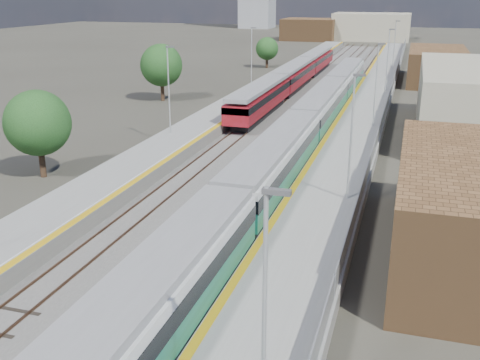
% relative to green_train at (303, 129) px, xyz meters
% --- Properties ---
extents(ground, '(320.00, 320.00, 0.00)m').
position_rel_green_train_xyz_m(ground, '(-1.50, 15.84, -2.17)').
color(ground, '#47443A').
rests_on(ground, ground).
extents(ballast_bed, '(10.50, 155.00, 0.06)m').
position_rel_green_train_xyz_m(ballast_bed, '(-3.75, 18.34, -2.14)').
color(ballast_bed, '#565451').
rests_on(ballast_bed, ground).
extents(tracks, '(8.96, 160.00, 0.17)m').
position_rel_green_train_xyz_m(tracks, '(-3.15, 20.02, -2.06)').
color(tracks, '#4C3323').
rests_on(tracks, ground).
extents(platform_right, '(4.70, 155.00, 8.52)m').
position_rel_green_train_xyz_m(platform_right, '(3.78, 18.34, -1.63)').
color(platform_right, slate).
rests_on(platform_right, ground).
extents(platform_left, '(4.30, 155.00, 8.52)m').
position_rel_green_train_xyz_m(platform_left, '(-10.55, 18.33, -1.65)').
color(platform_left, slate).
rests_on(platform_left, ground).
extents(green_train, '(2.80, 77.89, 3.08)m').
position_rel_green_train_xyz_m(green_train, '(0.00, 0.00, 0.00)').
color(green_train, black).
rests_on(green_train, ground).
extents(red_train, '(2.66, 54.06, 3.36)m').
position_rel_green_train_xyz_m(red_train, '(-7.00, 30.83, -0.18)').
color(red_train, black).
rests_on(red_train, ground).
extents(tree_a, '(4.69, 4.69, 6.35)m').
position_rel_green_train_xyz_m(tree_a, '(-16.89, -11.33, 1.83)').
color(tree_a, '#382619').
rests_on(tree_a, ground).
extents(tree_b, '(5.07, 5.07, 6.88)m').
position_rel_green_train_xyz_m(tree_b, '(-20.85, 18.32, 2.16)').
color(tree_b, '#382619').
rests_on(tree_b, ground).
extents(tree_c, '(3.88, 3.88, 5.26)m').
position_rel_green_train_xyz_m(tree_c, '(-16.23, 51.71, 1.14)').
color(tree_c, '#382619').
rests_on(tree_c, ground).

